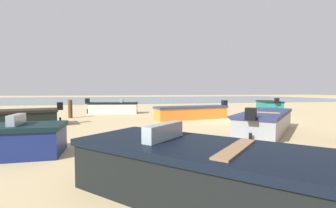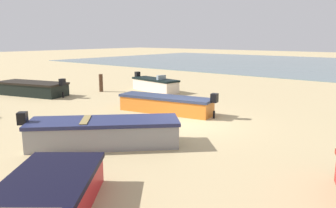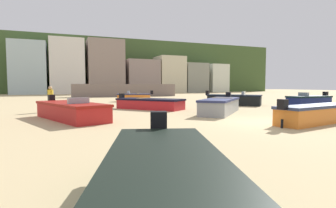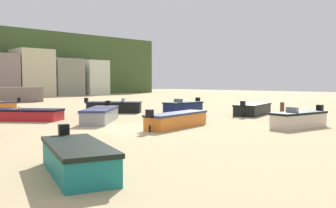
{
  "view_description": "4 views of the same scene",
  "coord_description": "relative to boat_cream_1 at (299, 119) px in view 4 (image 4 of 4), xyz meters",
  "views": [
    {
      "loc": [
        6.36,
        12.76,
        1.75
      ],
      "look_at": [
        4.67,
        4.88,
        1.29
      ],
      "focal_mm": 24.89,
      "sensor_mm": 36.0,
      "label": 1
    },
    {
      "loc": [
        -8.13,
        11.15,
        3.57
      ],
      "look_at": [
        -0.47,
        1.76,
        1.15
      ],
      "focal_mm": 35.61,
      "sensor_mm": 36.0,
      "label": 2
    },
    {
      "loc": [
        -8.48,
        -9.33,
        1.66
      ],
      "look_at": [
        -2.45,
        5.61,
        0.54
      ],
      "focal_mm": 28.49,
      "sensor_mm": 36.0,
      "label": 3
    },
    {
      "loc": [
        -12.25,
        -14.96,
        2.49
      ],
      "look_at": [
        5.22,
        3.16,
        0.97
      ],
      "focal_mm": 38.77,
      "sensor_mm": 36.0,
      "label": 4
    }
  ],
  "objects": [
    {
      "name": "boat_red_3",
      "position": [
        -9.42,
        14.08,
        -0.06
      ],
      "size": [
        4.36,
        4.8,
        1.06
      ],
      "rotation": [
        0.0,
        0.0,
        3.82
      ],
      "color": "red",
      "rests_on": "ground"
    },
    {
      "name": "boat_cream_1",
      "position": [
        0.0,
        0.0,
        0.0
      ],
      "size": [
        4.03,
        1.74,
        1.18
      ],
      "rotation": [
        0.0,
        0.0,
        1.42
      ],
      "color": "beige",
      "rests_on": "ground"
    },
    {
      "name": "boat_grey_2",
      "position": [
        -6.39,
        9.84,
        0.01
      ],
      "size": [
        4.58,
        4.59,
        1.2
      ],
      "rotation": [
        0.0,
        0.0,
        2.36
      ],
      "color": "gray",
      "rests_on": "ground"
    },
    {
      "name": "boat_orange_6",
      "position": [
        -4.84,
        4.69,
        -0.03
      ],
      "size": [
        5.01,
        2.07,
        1.13
      ],
      "rotation": [
        0.0,
        0.0,
        4.91
      ],
      "color": "orange",
      "rests_on": "ground"
    },
    {
      "name": "boat_teal_9",
      "position": [
        -14.03,
        -0.6,
        -0.02
      ],
      "size": [
        2.48,
        4.04,
        1.15
      ],
      "rotation": [
        0.0,
        0.0,
        2.83
      ],
      "color": "#197772",
      "rests_on": "ground"
    },
    {
      "name": "townhouse_centre_right",
      "position": [
        7.89,
        53.15,
        3.62
      ],
      "size": [
        5.92,
        6.95,
        8.13
      ],
      "primitive_type": "cube",
      "color": "beige",
      "rests_on": "ground"
    },
    {
      "name": "townhouse_far_right",
      "position": [
        19.83,
        52.74,
        2.91
      ],
      "size": [
        4.56,
        6.13,
        6.7
      ],
      "primitive_type": "cube",
      "color": "silver",
      "rests_on": "ground"
    },
    {
      "name": "boat_navy_8",
      "position": [
        2.9,
        11.58,
        -0.01
      ],
      "size": [
        3.83,
        1.57,
        1.16
      ],
      "rotation": [
        0.0,
        0.0,
        1.6
      ],
      "color": "navy",
      "rests_on": "ground"
    },
    {
      "name": "mooring_post_near_water",
      "position": [
        2.66,
        2.47,
        0.14
      ],
      "size": [
        0.26,
        0.26,
        1.18
      ],
      "primitive_type": "cylinder",
      "color": "#4B3221",
      "rests_on": "ground"
    },
    {
      "name": "boat_black_4",
      "position": [
        4.92,
        6.14,
        -0.02
      ],
      "size": [
        4.96,
        2.9,
        1.16
      ],
      "rotation": [
        0.0,
        0.0,
        4.99
      ],
      "color": "black",
      "rests_on": "ground"
    },
    {
      "name": "townhouse_right",
      "position": [
        13.85,
        52.46,
        2.95
      ],
      "size": [
        5.43,
        5.56,
        6.78
      ],
      "primitive_type": "cube",
      "color": "gray",
      "rests_on": "ground"
    },
    {
      "name": "ground_plane",
      "position": [
        -6.73,
        5.68,
        -0.44
      ],
      "size": [
        160.0,
        160.0,
        0.0
      ],
      "primitive_type": "plane",
      "color": "tan"
    },
    {
      "name": "boat_black_7",
      "position": [
        -1.68,
        14.99,
        0.01
      ],
      "size": [
        4.29,
        4.29,
        1.21
      ],
      "rotation": [
        0.0,
        0.0,
        3.93
      ],
      "color": "black",
      "rests_on": "ground"
    }
  ]
}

